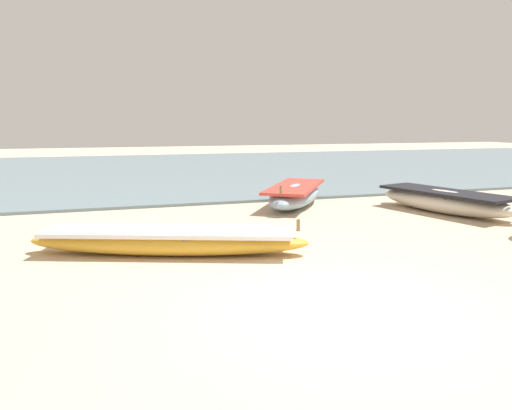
{
  "coord_description": "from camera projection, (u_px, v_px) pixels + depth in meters",
  "views": [
    {
      "loc": [
        -2.58,
        -4.75,
        2.19
      ],
      "look_at": [
        0.14,
        3.93,
        0.6
      ],
      "focal_mm": 33.06,
      "sensor_mm": 36.0,
      "label": 1
    }
  ],
  "objects": [
    {
      "name": "sea_water",
      "position": [
        166.0,
        169.0,
        22.1
      ],
      "size": [
        60.0,
        20.0,
        0.08
      ],
      "primitive_type": "cube",
      "color": "slate",
      "rests_on": "ground"
    },
    {
      "name": "fishing_boat_3",
      "position": [
        169.0,
        241.0,
        7.93
      ],
      "size": [
        4.75,
        2.4,
        0.62
      ],
      "rotation": [
        0.0,
        0.0,
        5.94
      ],
      "color": "gold",
      "rests_on": "ground"
    },
    {
      "name": "ground",
      "position": [
        343.0,
        309.0,
        5.6
      ],
      "size": [
        80.0,
        80.0,
        0.0
      ],
      "primitive_type": "plane",
      "color": "beige"
    },
    {
      "name": "fishing_boat_0",
      "position": [
        444.0,
        201.0,
        11.61
      ],
      "size": [
        2.05,
        3.83,
        0.75
      ],
      "rotation": [
        0.0,
        0.0,
        4.98
      ],
      "color": "beige",
      "rests_on": "ground"
    },
    {
      "name": "fishing_boat_6",
      "position": [
        295.0,
        194.0,
        12.65
      ],
      "size": [
        2.95,
        3.65,
        0.75
      ],
      "rotation": [
        0.0,
        0.0,
        4.12
      ],
      "color": "#8CA5B7",
      "rests_on": "ground"
    }
  ]
}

